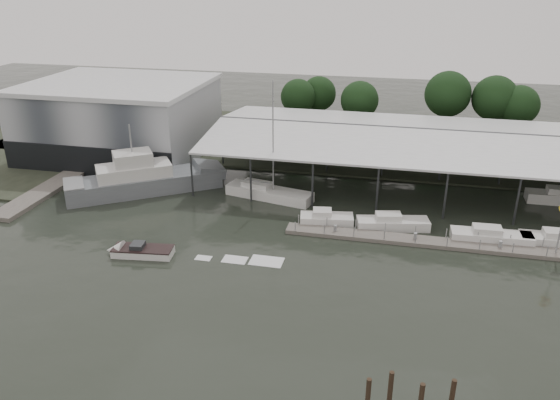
# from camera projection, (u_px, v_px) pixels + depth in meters

# --- Properties ---
(ground) EXTENTS (200.00, 200.00, 0.00)m
(ground) POSITION_uv_depth(u_px,v_px,m) (253.00, 277.00, 48.31)
(ground) COLOR black
(ground) RESTS_ON ground
(land_strip_far) EXTENTS (140.00, 30.00, 0.30)m
(land_strip_far) POSITION_uv_depth(u_px,v_px,m) (324.00, 141.00, 85.98)
(land_strip_far) COLOR #34392B
(land_strip_far) RESTS_ON ground
(land_strip_west) EXTENTS (20.00, 40.00, 0.30)m
(land_strip_west) POSITION_uv_depth(u_px,v_px,m) (53.00, 147.00, 83.35)
(land_strip_west) COLOR #34392B
(land_strip_west) RESTS_ON ground
(storage_warehouse) EXTENTS (24.50, 20.50, 10.50)m
(storage_warehouse) POSITION_uv_depth(u_px,v_px,m) (121.00, 118.00, 78.83)
(storage_warehouse) COLOR #9FA3A9
(storage_warehouse) RESTS_ON ground
(covered_boat_shed) EXTENTS (58.24, 24.00, 6.96)m
(covered_boat_shed) POSITION_uv_depth(u_px,v_px,m) (444.00, 135.00, 67.59)
(covered_boat_shed) COLOR silver
(covered_boat_shed) RESTS_ON ground
(trawler_dock) EXTENTS (3.00, 18.00, 0.50)m
(trawler_dock) POSITION_uv_depth(u_px,v_px,m) (47.00, 189.00, 66.89)
(trawler_dock) COLOR #69655C
(trawler_dock) RESTS_ON ground
(floating_dock) EXTENTS (28.00, 2.00, 1.40)m
(floating_dock) POSITION_uv_depth(u_px,v_px,m) (425.00, 242.00, 54.15)
(floating_dock) COLOR #69655C
(floating_dock) RESTS_ON ground
(grey_trawler) EXTENTS (18.23, 14.50, 8.84)m
(grey_trawler) POSITION_uv_depth(u_px,v_px,m) (145.00, 179.00, 66.35)
(grey_trawler) COLOR slate
(grey_trawler) RESTS_ON ground
(white_sailboat) EXTENTS (10.87, 4.88, 14.21)m
(white_sailboat) POSITION_uv_depth(u_px,v_px,m) (268.00, 193.00, 64.78)
(white_sailboat) COLOR silver
(white_sailboat) RESTS_ON ground
(speedboat_underway) EXTENTS (17.38, 4.11, 2.00)m
(speedboat_underway) POSITION_uv_depth(u_px,v_px,m) (138.00, 251.00, 51.89)
(speedboat_underway) COLOR silver
(speedboat_underway) RESTS_ON ground
(moored_cruiser_0) EXTENTS (5.87, 3.04, 1.70)m
(moored_cruiser_0) POSITION_uv_depth(u_px,v_px,m) (326.00, 219.00, 58.08)
(moored_cruiser_0) COLOR silver
(moored_cruiser_0) RESTS_ON ground
(moored_cruiser_1) EXTENTS (7.75, 3.66, 1.70)m
(moored_cruiser_1) POSITION_uv_depth(u_px,v_px,m) (392.00, 223.00, 57.17)
(moored_cruiser_1) COLOR silver
(moored_cruiser_1) RESTS_ON ground
(moored_cruiser_2) EXTENTS (7.90, 2.49, 1.70)m
(moored_cruiser_2) POSITION_uv_depth(u_px,v_px,m) (491.00, 236.00, 54.27)
(moored_cruiser_2) COLOR silver
(moored_cruiser_2) RESTS_ON ground
(horizon_tree_line) EXTENTS (66.55, 10.25, 10.71)m
(horizon_tree_line) POSITION_uv_depth(u_px,v_px,m) (475.00, 102.00, 84.31)
(horizon_tree_line) COLOR black
(horizon_tree_line) RESTS_ON ground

